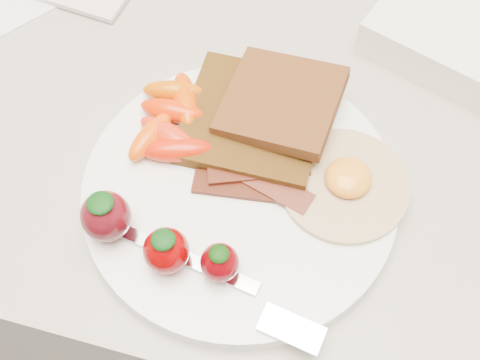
# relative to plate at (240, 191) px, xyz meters

# --- Properties ---
(counter) EXTENTS (2.00, 0.60, 0.90)m
(counter) POSITION_rel_plate_xyz_m (-0.03, 0.14, -0.46)
(counter) COLOR gray
(counter) RESTS_ON ground
(plate) EXTENTS (0.27, 0.27, 0.02)m
(plate) POSITION_rel_plate_xyz_m (0.00, 0.00, 0.00)
(plate) COLOR white
(plate) RESTS_ON counter
(toast_lower) EXTENTS (0.12, 0.12, 0.01)m
(toast_lower) POSITION_rel_plate_xyz_m (-0.01, 0.07, 0.02)
(toast_lower) COLOR #33220B
(toast_lower) RESTS_ON plate
(toast_upper) EXTENTS (0.11, 0.11, 0.02)m
(toast_upper) POSITION_rel_plate_xyz_m (0.02, 0.08, 0.03)
(toast_upper) COLOR #46270E
(toast_upper) RESTS_ON toast_lower
(fried_egg) EXTENTS (0.12, 0.12, 0.02)m
(fried_egg) POSITION_rel_plate_xyz_m (0.09, 0.02, 0.01)
(fried_egg) COLOR beige
(fried_egg) RESTS_ON plate
(bacon_strips) EXTENTS (0.11, 0.06, 0.01)m
(bacon_strips) POSITION_rel_plate_xyz_m (0.01, 0.01, 0.01)
(bacon_strips) COLOR black
(bacon_strips) RESTS_ON plate
(baby_carrots) EXTENTS (0.09, 0.11, 0.02)m
(baby_carrots) POSITION_rel_plate_xyz_m (-0.07, 0.04, 0.02)
(baby_carrots) COLOR red
(baby_carrots) RESTS_ON plate
(strawberries) EXTENTS (0.13, 0.05, 0.05)m
(strawberries) POSITION_rel_plate_xyz_m (-0.05, -0.07, 0.03)
(strawberries) COLOR #4B0911
(strawberries) RESTS_ON plate
(fork) EXTENTS (0.17, 0.06, 0.00)m
(fork) POSITION_rel_plate_xyz_m (0.02, -0.09, 0.01)
(fork) COLOR silver
(fork) RESTS_ON plate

